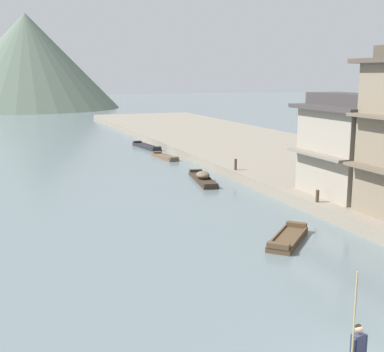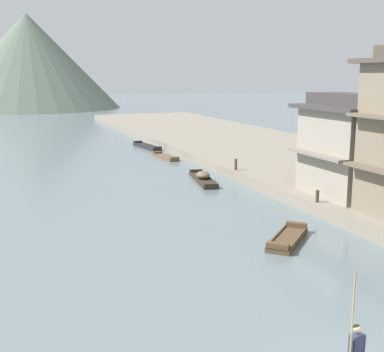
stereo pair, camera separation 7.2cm
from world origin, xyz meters
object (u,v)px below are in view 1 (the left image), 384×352
Objects in this scene: boatman_person at (357,347)px; boat_moored_second at (203,178)px; boat_midriver_drifting at (288,239)px; house_waterfront_tall at (349,146)px; boat_moored_third at (146,147)px; mooring_post_dock_far at (236,164)px; mooring_post_dock_mid at (317,196)px; boat_moored_far at (165,157)px.

boatman_person is 0.51× the size of boat_moored_second.
boat_midriver_drifting is at bearing 66.10° from boatman_person.
boat_moored_third is at bearing 99.02° from house_waterfront_tall.
mooring_post_dock_far is at bearing 70.39° from boatman_person.
mooring_post_dock_mid is at bearing -90.00° from mooring_post_dock_far.
boat_midriver_drifting is at bearing -106.15° from mooring_post_dock_far.
boat_midriver_drifting is at bearing -145.91° from house_waterfront_tall.
boat_moored_far is 1.22× the size of boat_midriver_drifting.
boat_moored_second is at bearing 103.77° from mooring_post_dock_mid.
mooring_post_dock_mid is (4.22, 3.75, 0.91)m from boat_midriver_drifting.
boat_moored_far is at bearing 85.20° from boat_midriver_drifting.
house_waterfront_tall is at bearing -74.08° from mooring_post_dock_far.
house_waterfront_tall is at bearing -61.12° from boat_moored_second.
boat_moored_far is (7.13, 37.11, -1.31)m from boatman_person.
boat_midriver_drifting reaches higher than boat_moored_far.
boatman_person reaches higher than boat_moored_third.
boat_moored_second is 1.67× the size of boat_midriver_drifting.
boatman_person is 37.81m from boat_moored_far.
boat_moored_third is (7.41, 44.60, -1.30)m from boatman_person.
boat_moored_second is 18.77m from boat_moored_third.
boat_moored_third is at bearing 93.38° from mooring_post_dock_mid.
boat_moored_far is 5.00× the size of mooring_post_dock_far.
boatman_person reaches higher than mooring_post_dock_far.
boat_moored_third is at bearing 87.84° from boat_moored_far.
mooring_post_dock_mid is (1.75, -29.68, 0.92)m from boat_moored_third.
mooring_post_dock_far is at bearing -84.69° from boat_moored_third.
boat_moored_far is at bearing 86.74° from boat_moored_second.
boat_moored_far is at bearing 95.25° from mooring_post_dock_mid.
house_waterfront_tall is (7.01, 4.75, 3.57)m from boat_midriver_drifting.
boatman_person reaches higher than boat_moored_far.
boat_moored_far is 11.60m from mooring_post_dock_far.
house_waterfront_tall is at bearing 19.65° from mooring_post_dock_mid.
mooring_post_dock_mid is at bearing -86.62° from boat_moored_third.
boat_moored_far is 6.09× the size of mooring_post_dock_mid.
house_waterfront_tall reaches higher than mooring_post_dock_mid.
boat_moored_second reaches higher than boat_midriver_drifting.
mooring_post_dock_far reaches higher than boat_moored_far.
boatman_person is 17.52m from mooring_post_dock_mid.
boat_moored_second is 1.37× the size of boat_moored_far.
boat_midriver_drifting is (-1.54, -14.68, -0.08)m from boat_moored_second.
boatman_person is 45.23m from boat_moored_third.
house_waterfront_tall is (5.48, -9.93, 3.48)m from boat_moored_second.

